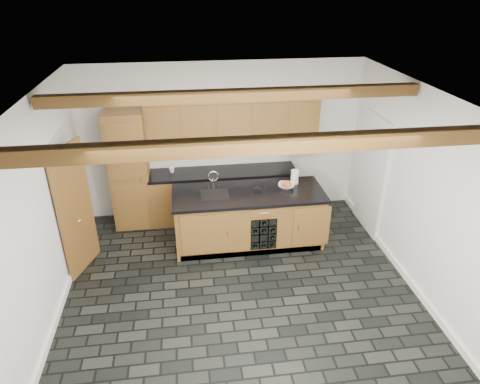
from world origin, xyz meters
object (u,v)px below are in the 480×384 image
Objects in this scene: island at (249,218)px; kitchen_scale at (257,189)px; fruit_bowl at (286,186)px; paper_towel at (295,177)px.

kitchen_scale is at bearing 26.06° from island.
fruit_bowl is 0.24m from paper_towel.
kitchen_scale is at bearing -176.44° from fruit_bowl.
paper_towel is at bearing 29.39° from kitchen_scale.
kitchen_scale is 0.67× the size of fruit_bowl.
kitchen_scale is 0.75× the size of paper_towel.
island is 1.03m from paper_towel.
island is at bearing -170.75° from fruit_bowl.
fruit_bowl reaches higher than kitchen_scale.
fruit_bowl is at bearing -140.91° from paper_towel.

